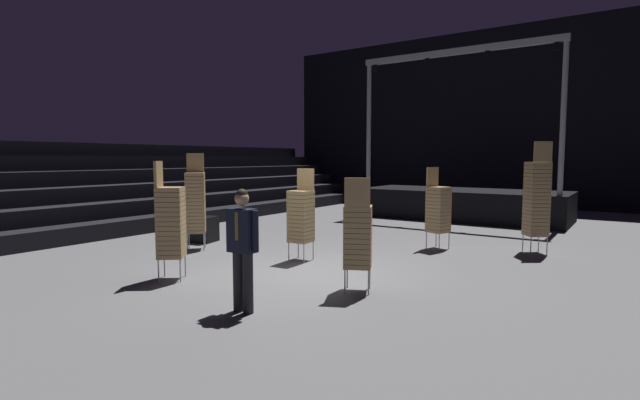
{
  "coord_description": "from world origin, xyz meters",
  "views": [
    {
      "loc": [
        5.2,
        -7.3,
        2.19
      ],
      "look_at": [
        0.25,
        -0.04,
        1.4
      ],
      "focal_mm": 26.31,
      "sensor_mm": 36.0,
      "label": 1
    }
  ],
  "objects_px": {
    "chair_stack_front_left": "(196,202)",
    "equipment_road_case": "(198,229)",
    "chair_stack_mid_right": "(301,215)",
    "stage_riser": "(463,201)",
    "chair_stack_mid_left": "(438,208)",
    "chair_stack_rear_left": "(358,235)",
    "chair_stack_front_right": "(170,221)",
    "chair_stack_mid_centre": "(537,198)",
    "man_with_tie": "(242,243)"
  },
  "relations": [
    {
      "from": "man_with_tie",
      "to": "chair_stack_front_left",
      "type": "height_order",
      "value": "chair_stack_front_left"
    },
    {
      "from": "man_with_tie",
      "to": "chair_stack_front_right",
      "type": "bearing_deg",
      "value": -16.63
    },
    {
      "from": "stage_riser",
      "to": "chair_stack_mid_left",
      "type": "height_order",
      "value": "stage_riser"
    },
    {
      "from": "chair_stack_front_right",
      "to": "chair_stack_front_left",
      "type": "bearing_deg",
      "value": -177.12
    },
    {
      "from": "stage_riser",
      "to": "chair_stack_rear_left",
      "type": "relative_size",
      "value": 3.74
    },
    {
      "from": "chair_stack_front_left",
      "to": "chair_stack_front_right",
      "type": "xyz_separation_m",
      "value": [
        1.82,
        -2.16,
        -0.08
      ]
    },
    {
      "from": "man_with_tie",
      "to": "chair_stack_mid_right",
      "type": "height_order",
      "value": "chair_stack_mid_right"
    },
    {
      "from": "stage_riser",
      "to": "man_with_tie",
      "type": "height_order",
      "value": "stage_riser"
    },
    {
      "from": "chair_stack_mid_right",
      "to": "chair_stack_front_left",
      "type": "bearing_deg",
      "value": 4.3
    },
    {
      "from": "chair_stack_front_right",
      "to": "chair_stack_mid_centre",
      "type": "distance_m",
      "value": 8.01
    },
    {
      "from": "chair_stack_mid_right",
      "to": "equipment_road_case",
      "type": "distance_m",
      "value": 3.68
    },
    {
      "from": "stage_riser",
      "to": "chair_stack_mid_centre",
      "type": "xyz_separation_m",
      "value": [
        3.3,
        -5.18,
        0.65
      ]
    },
    {
      "from": "chair_stack_rear_left",
      "to": "equipment_road_case",
      "type": "height_order",
      "value": "chair_stack_rear_left"
    },
    {
      "from": "man_with_tie",
      "to": "stage_riser",
      "type": "bearing_deg",
      "value": -89.01
    },
    {
      "from": "chair_stack_mid_left",
      "to": "chair_stack_mid_right",
      "type": "relative_size",
      "value": 1.0
    },
    {
      "from": "stage_riser",
      "to": "chair_stack_mid_right",
      "type": "xyz_separation_m",
      "value": [
        -0.7,
        -8.85,
        0.36
      ]
    },
    {
      "from": "chair_stack_mid_centre",
      "to": "stage_riser",
      "type": "bearing_deg",
      "value": 85.58
    },
    {
      "from": "chair_stack_mid_centre",
      "to": "chair_stack_front_left",
      "type": "bearing_deg",
      "value": 174.12
    },
    {
      "from": "man_with_tie",
      "to": "chair_stack_mid_centre",
      "type": "height_order",
      "value": "chair_stack_mid_centre"
    },
    {
      "from": "man_with_tie",
      "to": "equipment_road_case",
      "type": "distance_m",
      "value": 6.1
    },
    {
      "from": "chair_stack_mid_right",
      "to": "chair_stack_mid_left",
      "type": "bearing_deg",
      "value": -128.05
    },
    {
      "from": "stage_riser",
      "to": "chair_stack_rear_left",
      "type": "xyz_separation_m",
      "value": [
        1.46,
        -10.22,
        0.31
      ]
    },
    {
      "from": "equipment_road_case",
      "to": "stage_riser",
      "type": "bearing_deg",
      "value": 63.22
    },
    {
      "from": "chair_stack_mid_right",
      "to": "stage_riser",
      "type": "bearing_deg",
      "value": -98.79
    },
    {
      "from": "stage_riser",
      "to": "chair_stack_mid_left",
      "type": "bearing_deg",
      "value": -78.16
    },
    {
      "from": "chair_stack_rear_left",
      "to": "man_with_tie",
      "type": "bearing_deg",
      "value": -139.66
    },
    {
      "from": "chair_stack_front_left",
      "to": "chair_stack_mid_right",
      "type": "height_order",
      "value": "chair_stack_front_left"
    },
    {
      "from": "stage_riser",
      "to": "chair_stack_mid_left",
      "type": "xyz_separation_m",
      "value": [
        1.25,
        -5.94,
        0.36
      ]
    },
    {
      "from": "stage_riser",
      "to": "chair_stack_rear_left",
      "type": "distance_m",
      "value": 10.33
    },
    {
      "from": "stage_riser",
      "to": "chair_stack_front_left",
      "type": "bearing_deg",
      "value": -110.78
    },
    {
      "from": "man_with_tie",
      "to": "chair_stack_mid_centre",
      "type": "relative_size",
      "value": 0.69
    },
    {
      "from": "chair_stack_mid_centre",
      "to": "chair_stack_front_right",
      "type": "bearing_deg",
      "value": -165.5
    },
    {
      "from": "chair_stack_mid_left",
      "to": "equipment_road_case",
      "type": "bearing_deg",
      "value": -48.02
    },
    {
      "from": "chair_stack_mid_centre",
      "to": "chair_stack_mid_right",
      "type": "bearing_deg",
      "value": -174.3
    },
    {
      "from": "chair_stack_front_right",
      "to": "chair_stack_mid_right",
      "type": "height_order",
      "value": "chair_stack_front_right"
    },
    {
      "from": "chair_stack_mid_left",
      "to": "chair_stack_mid_centre",
      "type": "height_order",
      "value": "chair_stack_mid_centre"
    },
    {
      "from": "chair_stack_front_right",
      "to": "chair_stack_mid_right",
      "type": "xyz_separation_m",
      "value": [
        1.0,
        2.58,
        -0.08
      ]
    },
    {
      "from": "stage_riser",
      "to": "equipment_road_case",
      "type": "xyz_separation_m",
      "value": [
        -4.3,
        -8.53,
        -0.3
      ]
    },
    {
      "from": "chair_stack_front_left",
      "to": "equipment_road_case",
      "type": "relative_size",
      "value": 2.56
    },
    {
      "from": "man_with_tie",
      "to": "equipment_road_case",
      "type": "bearing_deg",
      "value": -37.49
    },
    {
      "from": "chair_stack_front_left",
      "to": "chair_stack_mid_left",
      "type": "distance_m",
      "value": 5.82
    },
    {
      "from": "chair_stack_front_left",
      "to": "stage_riser",
      "type": "bearing_deg",
      "value": -154.93
    },
    {
      "from": "chair_stack_front_left",
      "to": "equipment_road_case",
      "type": "bearing_deg",
      "value": -88.07
    },
    {
      "from": "chair_stack_rear_left",
      "to": "equipment_road_case",
      "type": "bearing_deg",
      "value": 138.39
    },
    {
      "from": "chair_stack_front_left",
      "to": "equipment_road_case",
      "type": "height_order",
      "value": "chair_stack_front_left"
    },
    {
      "from": "chair_stack_mid_left",
      "to": "equipment_road_case",
      "type": "height_order",
      "value": "chair_stack_mid_left"
    },
    {
      "from": "chair_stack_front_left",
      "to": "chair_stack_mid_left",
      "type": "height_order",
      "value": "chair_stack_front_left"
    },
    {
      "from": "chair_stack_front_left",
      "to": "equipment_road_case",
      "type": "xyz_separation_m",
      "value": [
        -0.78,
        0.75,
        -0.82
      ]
    },
    {
      "from": "stage_riser",
      "to": "equipment_road_case",
      "type": "bearing_deg",
      "value": -116.78
    },
    {
      "from": "man_with_tie",
      "to": "chair_stack_mid_centre",
      "type": "xyz_separation_m",
      "value": [
        2.66,
        6.86,
        0.28
      ]
    }
  ]
}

